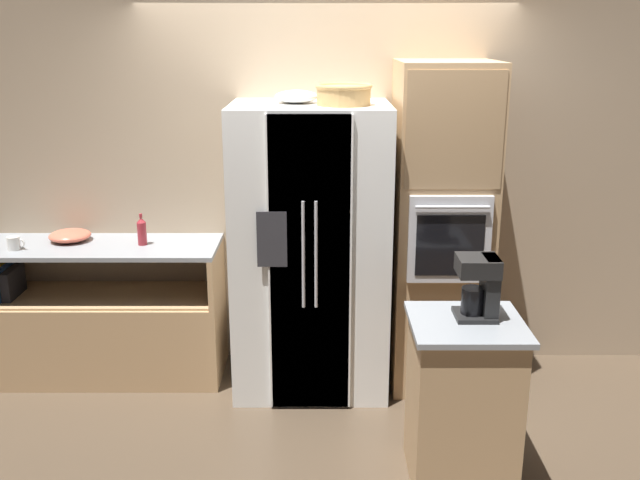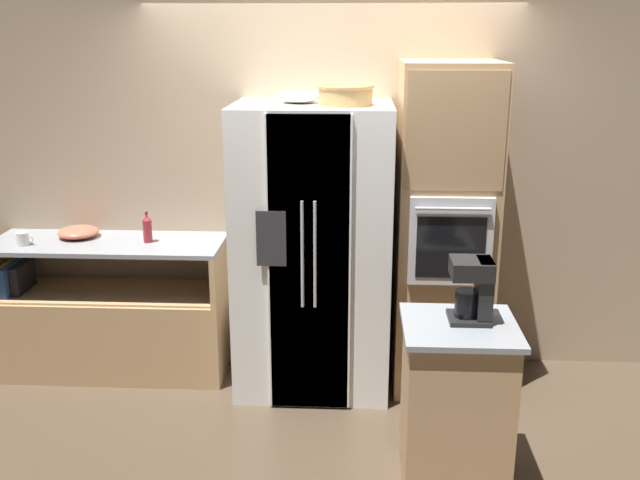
# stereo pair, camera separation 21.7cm
# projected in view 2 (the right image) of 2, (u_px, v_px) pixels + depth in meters

# --- Properties ---
(ground_plane) EXTENTS (20.00, 20.00, 0.00)m
(ground_plane) POSITION_uv_depth(u_px,v_px,m) (328.00, 383.00, 4.90)
(ground_plane) COLOR #4C3D2D
(wall_back) EXTENTS (12.00, 0.06, 2.80)m
(wall_back) POSITION_uv_depth(u_px,v_px,m) (331.00, 170.00, 4.94)
(wall_back) COLOR tan
(wall_back) RESTS_ON ground_plane
(counter_left) EXTENTS (1.59, 0.57, 0.95)m
(counter_left) POSITION_uv_depth(u_px,v_px,m) (112.00, 324.00, 5.01)
(counter_left) COLOR tan
(counter_left) RESTS_ON ground_plane
(refrigerator) EXTENTS (1.00, 0.81, 1.89)m
(refrigerator) POSITION_uv_depth(u_px,v_px,m) (313.00, 250.00, 4.67)
(refrigerator) COLOR white
(refrigerator) RESTS_ON ground_plane
(wall_oven) EXTENTS (0.62, 0.73, 2.15)m
(wall_oven) POSITION_uv_depth(u_px,v_px,m) (444.00, 230.00, 4.64)
(wall_oven) COLOR tan
(wall_oven) RESTS_ON ground_plane
(island_counter) EXTENTS (0.58, 0.56, 0.91)m
(island_counter) POSITION_uv_depth(u_px,v_px,m) (455.00, 404.00, 3.72)
(island_counter) COLOR tan
(island_counter) RESTS_ON ground_plane
(wicker_basket) EXTENTS (0.34, 0.34, 0.13)m
(wicker_basket) POSITION_uv_depth(u_px,v_px,m) (346.00, 94.00, 4.29)
(wicker_basket) COLOR tan
(wicker_basket) RESTS_ON refrigerator
(fruit_bowl) EXTENTS (0.27, 0.27, 0.08)m
(fruit_bowl) POSITION_uv_depth(u_px,v_px,m) (299.00, 96.00, 4.44)
(fruit_bowl) COLOR white
(fruit_bowl) RESTS_ON refrigerator
(bottle_tall) EXTENTS (0.06, 0.06, 0.21)m
(bottle_tall) POSITION_uv_depth(u_px,v_px,m) (147.00, 228.00, 4.80)
(bottle_tall) COLOR maroon
(bottle_tall) RESTS_ON counter_left
(mug) EXTENTS (0.11, 0.08, 0.09)m
(mug) POSITION_uv_depth(u_px,v_px,m) (23.00, 239.00, 4.75)
(mug) COLOR silver
(mug) RESTS_ON counter_left
(mixing_bowl) EXTENTS (0.28, 0.28, 0.08)m
(mixing_bowl) POSITION_uv_depth(u_px,v_px,m) (78.00, 232.00, 4.93)
(mixing_bowl) COLOR #DB664C
(mixing_bowl) RESTS_ON counter_left
(coffee_maker) EXTENTS (0.21, 0.20, 0.33)m
(coffee_maker) POSITION_uv_depth(u_px,v_px,m) (475.00, 288.00, 3.59)
(coffee_maker) COLOR black
(coffee_maker) RESTS_ON island_counter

